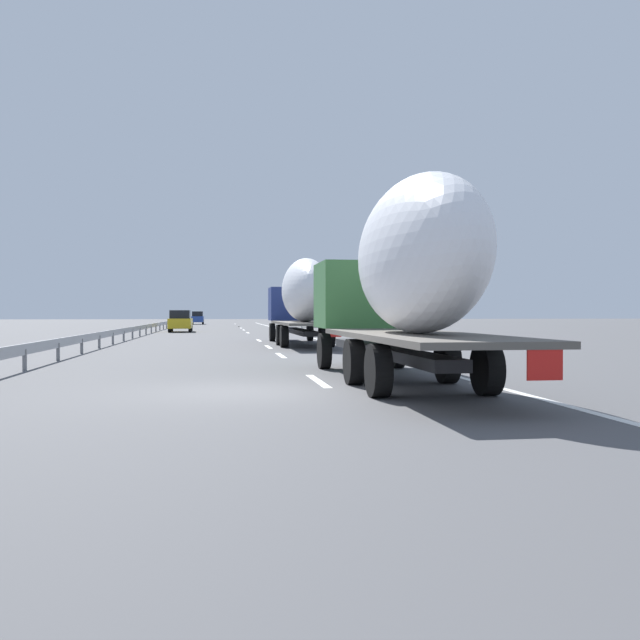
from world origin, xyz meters
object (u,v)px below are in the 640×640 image
(truck_lead, at_px, (302,297))
(truck_trailing, at_px, (403,274))
(car_yellow_coupe, at_px, (180,321))
(road_sign, at_px, (302,309))
(car_blue_sedan, at_px, (198,318))

(truck_lead, bearing_deg, truck_trailing, -180.00)
(truck_trailing, bearing_deg, car_yellow_coupe, 9.38)
(car_yellow_coupe, height_order, road_sign, road_sign)
(truck_lead, height_order, truck_trailing, truck_trailing)
(truck_lead, bearing_deg, car_blue_sedan, 6.23)
(car_yellow_coupe, bearing_deg, truck_trailing, -170.62)
(car_yellow_coupe, bearing_deg, road_sign, -89.76)
(truck_lead, bearing_deg, road_sign, -6.86)
(car_yellow_coupe, distance_m, car_blue_sedan, 40.11)
(truck_trailing, distance_m, car_yellow_coupe, 45.60)
(truck_trailing, bearing_deg, car_blue_sedan, 4.83)
(truck_trailing, xyz_separation_m, road_sign, (45.01, -3.10, -0.50))
(truck_trailing, relative_size, road_sign, 4.32)
(road_sign, bearing_deg, truck_trailing, 176.06)
(truck_lead, bearing_deg, car_yellow_coupe, 16.10)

